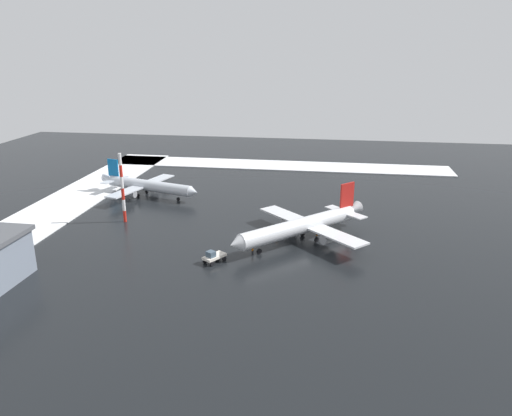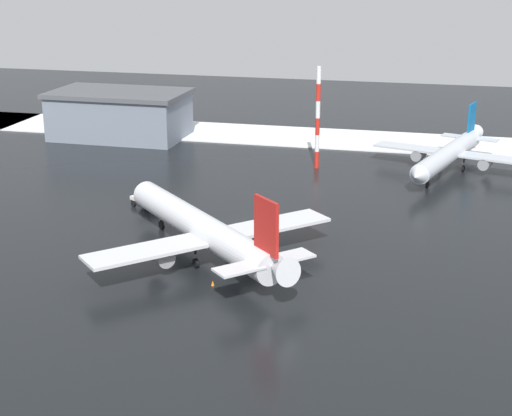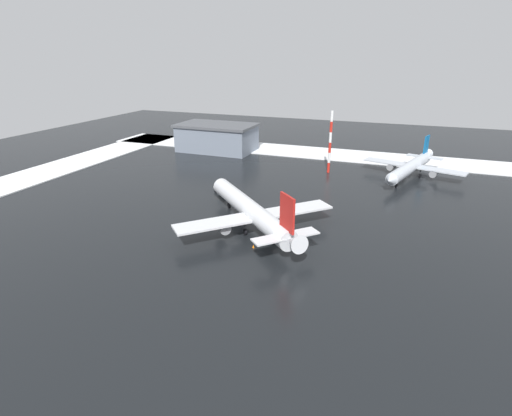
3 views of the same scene
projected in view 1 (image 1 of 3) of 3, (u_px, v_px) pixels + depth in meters
ground_plane at (244, 235)px, 108.88m from camera, size 240.00×240.00×0.00m
snow_bank_far at (32, 223)px, 116.01m from camera, size 152.00×16.00×0.25m
snow_bank_left at (277, 165)px, 171.78m from camera, size 14.00×116.00×0.25m
airplane_foreground_jet at (302, 226)px, 104.67m from camera, size 28.11×27.82×10.61m
airplane_parked_starboard at (147, 185)px, 136.24m from camera, size 25.74×30.59×9.28m
pushback_tug at (214, 256)px, 95.02m from camera, size 5.05×4.36×2.50m
ground_crew_beside_wing at (253, 250)px, 98.64m from camera, size 0.36×0.36×1.71m
ground_crew_near_tug at (277, 232)px, 108.21m from camera, size 0.36×0.36×1.71m
antenna_mast at (122, 188)px, 114.86m from camera, size 0.70×0.70×16.38m
traffic_cone_near_nose at (317, 234)px, 108.82m from camera, size 0.36×0.36×0.55m
traffic_cone_mid_line at (326, 228)px, 112.52m from camera, size 0.36×0.36×0.55m
traffic_cone_wingtip_side at (337, 236)px, 107.63m from camera, size 0.36×0.36×0.55m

